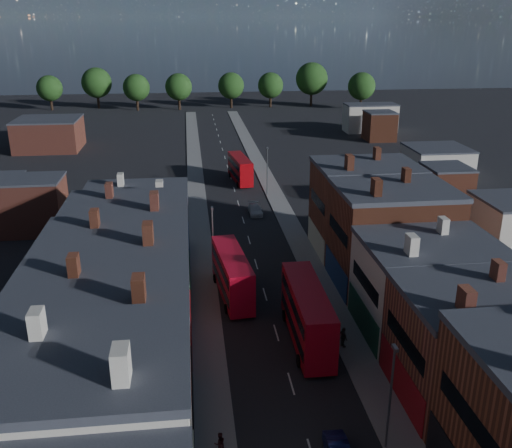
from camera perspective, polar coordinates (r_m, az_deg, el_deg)
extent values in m
cube|color=gray|center=(85.23, -5.77, 0.70)|extent=(3.00, 200.00, 0.12)
cube|color=gray|center=(86.36, 2.88, 1.04)|extent=(3.00, 200.00, 0.12)
cube|color=brown|center=(38.29, -15.94, -16.39)|extent=(12.00, 80.00, 11.71)
cylinder|color=slate|center=(40.87, 13.26, -16.73)|extent=(0.16, 0.16, 8.00)
cube|color=slate|center=(38.65, 13.73, -11.96)|extent=(0.25, 0.70, 0.25)
cylinder|color=slate|center=(65.14, -4.32, -1.76)|extent=(0.16, 0.16, 8.00)
cube|color=slate|center=(63.77, -4.42, 1.58)|extent=(0.25, 0.70, 0.25)
cylinder|color=slate|center=(94.49, 1.13, 5.23)|extent=(0.16, 0.16, 8.00)
cube|color=slate|center=(93.55, 1.15, 7.60)|extent=(0.25, 0.70, 0.25)
cube|color=red|center=(60.31, -2.40, -5.00)|extent=(3.75, 11.48, 4.51)
cube|color=black|center=(60.68, -2.39, -5.75)|extent=(3.71, 10.59, 0.92)
cube|color=black|center=(59.86, -2.41, -4.07)|extent=(3.71, 10.59, 0.92)
cylinder|color=black|center=(57.88, -2.96, -8.48)|extent=(0.41, 1.05, 1.02)
cylinder|color=black|center=(58.31, -0.45, -8.22)|extent=(0.41, 1.05, 1.02)
cylinder|color=black|center=(64.24, -4.10, -5.47)|extent=(0.41, 1.05, 1.02)
cylinder|color=black|center=(64.63, -1.85, -5.27)|extent=(0.41, 1.05, 1.02)
cube|color=#B40A19|center=(52.33, 5.15, -8.93)|extent=(2.88, 12.30, 4.91)
cube|color=black|center=(52.79, 5.12, -9.83)|extent=(2.94, 11.32, 1.00)
cube|color=black|center=(51.77, 5.19, -7.79)|extent=(2.94, 11.32, 1.00)
cylinder|color=black|center=(49.97, 4.36, -13.49)|extent=(0.34, 1.12, 1.12)
cylinder|color=black|center=(50.51, 7.55, -13.22)|extent=(0.34, 1.12, 1.12)
cylinder|color=black|center=(56.58, 2.89, -9.14)|extent=(0.34, 1.12, 1.12)
cylinder|color=black|center=(57.06, 5.69, -8.95)|extent=(0.34, 1.12, 1.12)
cube|color=#9F070C|center=(102.86, -1.60, 5.56)|extent=(3.70, 10.76, 4.22)
cube|color=black|center=(103.06, -1.59, 5.12)|extent=(3.66, 9.93, 0.86)
cube|color=black|center=(102.61, -1.60, 6.10)|extent=(3.66, 9.93, 0.86)
cylinder|color=black|center=(99.95, -1.84, 3.96)|extent=(0.41, 0.99, 0.96)
cylinder|color=black|center=(100.46, -0.50, 4.05)|extent=(0.41, 0.99, 0.96)
cylinder|color=black|center=(106.31, -2.61, 4.93)|extent=(0.41, 0.99, 0.96)
cylinder|color=black|center=(106.79, -1.35, 5.01)|extent=(0.41, 0.99, 0.96)
imported|color=black|center=(70.42, -3.28, -3.06)|extent=(2.21, 4.05, 1.08)
imported|color=silver|center=(86.05, -0.07, 1.43)|extent=(1.97, 4.72, 1.36)
imported|color=#421A1C|center=(41.40, -3.64, -21.03)|extent=(0.86, 0.57, 1.63)
imported|color=#565149|center=(52.61, 8.73, -11.12)|extent=(0.83, 1.25, 1.96)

